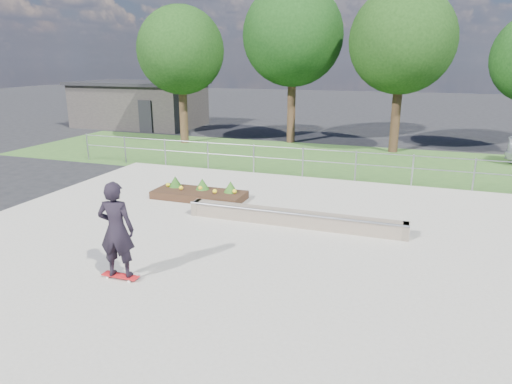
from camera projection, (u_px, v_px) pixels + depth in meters
ground at (227, 252)px, 10.85m from camera, size 120.00×120.00×0.00m
grass_verge at (321, 160)px, 20.81m from camera, size 30.00×8.00×0.02m
concrete_slab at (227, 251)px, 10.84m from camera, size 15.00×15.00×0.06m
fence at (303, 159)px, 17.43m from camera, size 20.06×0.06×1.20m
building at (140, 104)px, 31.18m from camera, size 8.40×5.40×3.00m
tree_far_left at (181, 51)px, 23.82m from camera, size 4.55×4.55×7.15m
tree_mid_left at (293, 36)px, 23.67m from camera, size 5.25×5.25×8.25m
tree_mid_right at (402, 41)px, 21.12m from camera, size 4.90×4.90×7.70m
grind_ledge at (294, 218)px, 12.37m from camera, size 6.00×0.44×0.43m
planter_bed at (200, 193)px, 14.82m from camera, size 3.00×1.20×0.61m
skateboarder at (116, 230)px, 9.10m from camera, size 0.81×0.61×2.08m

